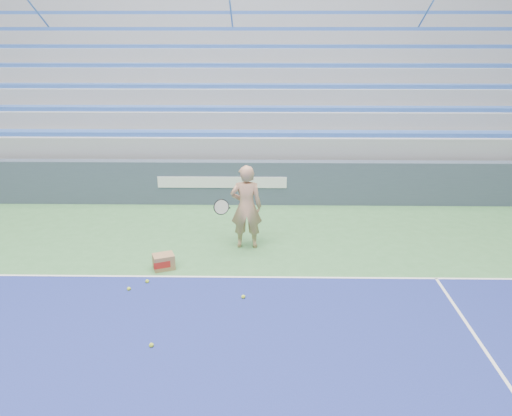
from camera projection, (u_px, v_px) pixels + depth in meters
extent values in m
cube|color=white|center=(206.00, 277.00, 8.94)|extent=(10.97, 0.05, 0.00)
cube|color=#394557|center=(223.00, 182.00, 12.51)|extent=(30.00, 0.30, 1.10)
cube|color=white|center=(222.00, 182.00, 12.34)|extent=(3.20, 0.02, 0.28)
cube|color=#929499|center=(233.00, 142.00, 16.78)|extent=(30.00, 8.50, 1.10)
cube|color=#929499|center=(233.00, 119.00, 16.51)|extent=(30.00, 8.50, 0.50)
cube|color=#335BB9|center=(224.00, 133.00, 12.77)|extent=(29.60, 0.42, 0.11)
cube|color=#929499|center=(233.00, 102.00, 16.74)|extent=(30.00, 7.65, 0.50)
cube|color=#335BB9|center=(226.00, 109.00, 13.39)|extent=(29.60, 0.42, 0.11)
cube|color=#929499|center=(234.00, 85.00, 16.96)|extent=(30.00, 6.80, 0.50)
cube|color=#335BB9|center=(228.00, 86.00, 14.02)|extent=(29.60, 0.42, 0.11)
cube|color=#929499|center=(234.00, 69.00, 17.19)|extent=(30.00, 5.95, 0.50)
cube|color=#335BB9|center=(229.00, 65.00, 14.64)|extent=(29.60, 0.42, 0.11)
cube|color=#929499|center=(235.00, 53.00, 17.42)|extent=(30.00, 5.10, 0.50)
cube|color=#335BB9|center=(231.00, 46.00, 15.27)|extent=(29.60, 0.42, 0.11)
cube|color=#929499|center=(235.00, 38.00, 17.64)|extent=(30.00, 4.25, 0.50)
cube|color=#335BB9|center=(232.00, 29.00, 15.90)|extent=(29.60, 0.42, 0.11)
cube|color=#929499|center=(236.00, 23.00, 17.87)|extent=(30.00, 3.40, 0.50)
cube|color=#335BB9|center=(233.00, 13.00, 16.52)|extent=(29.60, 0.42, 0.11)
cube|color=#929499|center=(236.00, 8.00, 18.10)|extent=(30.00, 2.55, 0.50)
cube|color=#929499|center=(239.00, 42.00, 19.99)|extent=(31.00, 0.40, 7.30)
cylinder|color=#2E61A2|center=(38.00, 14.00, 15.48)|extent=(0.05, 8.53, 5.04)
cylinder|color=#2E61A2|center=(231.00, 14.00, 15.39)|extent=(0.05, 8.53, 5.04)
cylinder|color=#2E61A2|center=(426.00, 13.00, 15.30)|extent=(0.05, 8.53, 5.04)
imported|color=tan|center=(246.00, 207.00, 9.91)|extent=(0.63, 0.42, 1.72)
cylinder|color=black|center=(228.00, 207.00, 9.65)|extent=(0.12, 0.27, 0.08)
cylinder|color=beige|center=(221.00, 207.00, 9.35)|extent=(0.29, 0.16, 0.28)
torus|color=black|center=(221.00, 207.00, 9.35)|extent=(0.31, 0.18, 0.30)
cube|color=#916A46|center=(164.00, 262.00, 9.23)|extent=(0.46, 0.40, 0.28)
cube|color=#B21E19|center=(162.00, 265.00, 9.09)|extent=(0.28, 0.12, 0.13)
sphere|color=#BDDB2C|center=(243.00, 297.00, 8.24)|extent=(0.07, 0.07, 0.07)
sphere|color=#BDDB2C|center=(147.00, 281.00, 8.74)|extent=(0.07, 0.07, 0.07)
sphere|color=#BDDB2C|center=(129.00, 289.00, 8.49)|extent=(0.07, 0.07, 0.07)
sphere|color=#BDDB2C|center=(151.00, 345.00, 6.99)|extent=(0.07, 0.07, 0.07)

